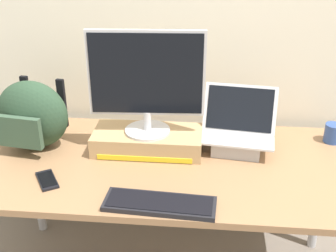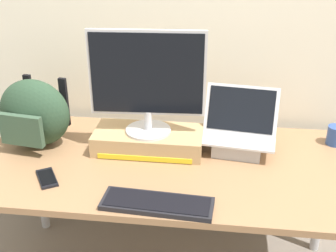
{
  "view_description": "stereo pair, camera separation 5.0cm",
  "coord_description": "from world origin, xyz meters",
  "px_view_note": "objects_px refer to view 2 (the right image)",
  "views": [
    {
      "loc": [
        0.16,
        -1.71,
        1.75
      ],
      "look_at": [
        0.0,
        0.0,
        0.91
      ],
      "focal_mm": 46.88,
      "sensor_mm": 36.0,
      "label": 1
    },
    {
      "loc": [
        0.21,
        -1.7,
        1.75
      ],
      "look_at": [
        0.0,
        0.0,
        0.91
      ],
      "focal_mm": 46.88,
      "sensor_mm": 36.0,
      "label": 2
    }
  ],
  "objects_px": {
    "messenger_backpack": "(34,113)",
    "coffee_mug": "(336,135)",
    "open_laptop": "(238,138)",
    "cell_phone": "(47,178)",
    "desktop_monitor": "(147,81)",
    "toner_box_yellow": "(149,140)",
    "external_keyboard": "(158,204)"
  },
  "relations": [
    {
      "from": "messenger_backpack",
      "to": "coffee_mug",
      "type": "bearing_deg",
      "value": 14.99
    },
    {
      "from": "open_laptop",
      "to": "cell_phone",
      "type": "bearing_deg",
      "value": -149.22
    },
    {
      "from": "messenger_backpack",
      "to": "coffee_mug",
      "type": "relative_size",
      "value": 3.02
    },
    {
      "from": "desktop_monitor",
      "to": "messenger_backpack",
      "type": "distance_m",
      "value": 0.57
    },
    {
      "from": "toner_box_yellow",
      "to": "desktop_monitor",
      "type": "bearing_deg",
      "value": -85.25
    },
    {
      "from": "external_keyboard",
      "to": "cell_phone",
      "type": "distance_m",
      "value": 0.51
    },
    {
      "from": "desktop_monitor",
      "to": "cell_phone",
      "type": "relative_size",
      "value": 3.16
    },
    {
      "from": "external_keyboard",
      "to": "messenger_backpack",
      "type": "distance_m",
      "value": 0.79
    },
    {
      "from": "cell_phone",
      "to": "external_keyboard",
      "type": "bearing_deg",
      "value": -46.29
    },
    {
      "from": "open_laptop",
      "to": "messenger_backpack",
      "type": "height_order",
      "value": "messenger_backpack"
    },
    {
      "from": "messenger_backpack",
      "to": "cell_phone",
      "type": "xyz_separation_m",
      "value": [
        0.16,
        -0.3,
        -0.16
      ]
    },
    {
      "from": "desktop_monitor",
      "to": "toner_box_yellow",
      "type": "bearing_deg",
      "value": 91.28
    },
    {
      "from": "open_laptop",
      "to": "toner_box_yellow",
      "type": "bearing_deg",
      "value": -166.93
    },
    {
      "from": "toner_box_yellow",
      "to": "open_laptop",
      "type": "height_order",
      "value": "open_laptop"
    },
    {
      "from": "toner_box_yellow",
      "to": "coffee_mug",
      "type": "bearing_deg",
      "value": 10.33
    },
    {
      "from": "coffee_mug",
      "to": "external_keyboard",
      "type": "bearing_deg",
      "value": -142.47
    },
    {
      "from": "toner_box_yellow",
      "to": "coffee_mug",
      "type": "distance_m",
      "value": 0.91
    },
    {
      "from": "cell_phone",
      "to": "messenger_backpack",
      "type": "bearing_deg",
      "value": 85.97
    },
    {
      "from": "toner_box_yellow",
      "to": "cell_phone",
      "type": "bearing_deg",
      "value": -140.97
    },
    {
      "from": "external_keyboard",
      "to": "open_laptop",
      "type": "bearing_deg",
      "value": 60.66
    },
    {
      "from": "desktop_monitor",
      "to": "open_laptop",
      "type": "distance_m",
      "value": 0.51
    },
    {
      "from": "desktop_monitor",
      "to": "external_keyboard",
      "type": "bearing_deg",
      "value": -79.73
    },
    {
      "from": "desktop_monitor",
      "to": "messenger_backpack",
      "type": "xyz_separation_m",
      "value": [
        -0.54,
        -0.01,
        -0.18
      ]
    },
    {
      "from": "messenger_backpack",
      "to": "coffee_mug",
      "type": "height_order",
      "value": "messenger_backpack"
    },
    {
      "from": "cell_phone",
      "to": "coffee_mug",
      "type": "bearing_deg",
      "value": -11.3
    },
    {
      "from": "coffee_mug",
      "to": "open_laptop",
      "type": "bearing_deg",
      "value": -166.16
    },
    {
      "from": "open_laptop",
      "to": "cell_phone",
      "type": "relative_size",
      "value": 2.21
    },
    {
      "from": "external_keyboard",
      "to": "toner_box_yellow",
      "type": "bearing_deg",
      "value": 107.1
    },
    {
      "from": "desktop_monitor",
      "to": "coffee_mug",
      "type": "height_order",
      "value": "desktop_monitor"
    },
    {
      "from": "external_keyboard",
      "to": "cell_phone",
      "type": "height_order",
      "value": "external_keyboard"
    },
    {
      "from": "messenger_backpack",
      "to": "external_keyboard",
      "type": "bearing_deg",
      "value": -25.35
    },
    {
      "from": "desktop_monitor",
      "to": "messenger_backpack",
      "type": "height_order",
      "value": "desktop_monitor"
    }
  ]
}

